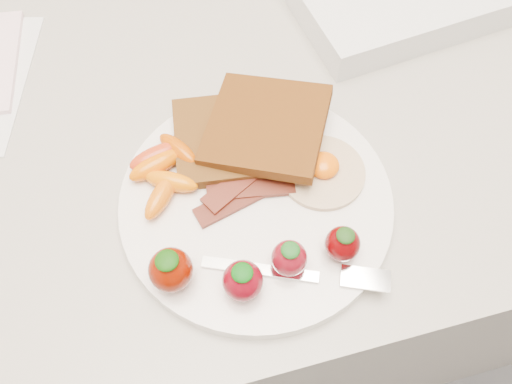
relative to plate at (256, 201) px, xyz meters
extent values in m
cube|color=gray|center=(-0.02, 0.14, -0.46)|extent=(2.00, 0.60, 0.90)
cylinder|color=white|center=(0.00, 0.00, 0.00)|extent=(0.27, 0.27, 0.02)
cube|color=#311E06|center=(-0.01, 0.07, 0.02)|extent=(0.12, 0.12, 0.01)
cube|color=black|center=(0.03, 0.07, 0.03)|extent=(0.16, 0.16, 0.03)
cylinder|color=beige|center=(0.07, 0.01, 0.01)|extent=(0.11, 0.11, 0.01)
ellipsoid|color=#F76603|center=(0.07, 0.01, 0.02)|extent=(0.04, 0.04, 0.02)
cube|color=#3F0B0C|center=(-0.02, 0.00, 0.01)|extent=(0.09, 0.04, 0.00)
cube|color=#441A0D|center=(0.00, 0.01, 0.01)|extent=(0.09, 0.03, 0.00)
cube|color=#3B0B03|center=(-0.01, 0.02, 0.02)|extent=(0.09, 0.06, 0.00)
ellipsoid|color=#DB5F00|center=(-0.09, 0.06, 0.02)|extent=(0.06, 0.04, 0.02)
ellipsoid|color=orange|center=(-0.08, 0.03, 0.02)|extent=(0.06, 0.04, 0.02)
ellipsoid|color=#DB6309|center=(-0.09, 0.02, 0.02)|extent=(0.05, 0.06, 0.02)
ellipsoid|color=#B94700|center=(-0.06, 0.07, 0.02)|extent=(0.04, 0.06, 0.02)
ellipsoid|color=red|center=(-0.09, 0.07, 0.02)|extent=(0.06, 0.03, 0.02)
ellipsoid|color=#670E00|center=(-0.09, -0.06, 0.03)|extent=(0.04, 0.04, 0.04)
ellipsoid|color=#103C06|center=(-0.09, -0.06, 0.05)|extent=(0.02, 0.02, 0.01)
ellipsoid|color=#65040F|center=(-0.03, -0.09, 0.03)|extent=(0.04, 0.04, 0.04)
ellipsoid|color=#09480A|center=(-0.03, -0.09, 0.05)|extent=(0.02, 0.02, 0.01)
ellipsoid|color=maroon|center=(0.01, -0.08, 0.03)|extent=(0.03, 0.03, 0.04)
ellipsoid|color=#164E15|center=(0.01, -0.08, 0.05)|extent=(0.02, 0.02, 0.01)
ellipsoid|color=#520104|center=(0.06, -0.08, 0.03)|extent=(0.03, 0.03, 0.04)
ellipsoid|color=#18390F|center=(0.06, -0.08, 0.05)|extent=(0.02, 0.02, 0.01)
cube|color=white|center=(-0.02, -0.07, 0.01)|extent=(0.10, 0.05, 0.00)
cube|color=white|center=(0.07, -0.11, 0.01)|extent=(0.05, 0.04, 0.00)
camera|label=1|loc=(-0.06, -0.23, 0.44)|focal=35.00mm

